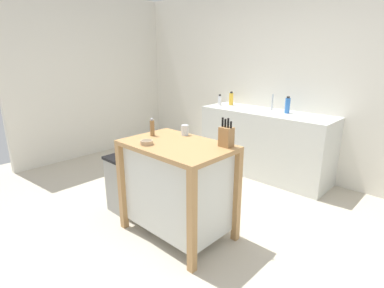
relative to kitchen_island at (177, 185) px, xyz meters
The scene contains 14 objects.
ground_plane 0.51m from the kitchen_island, 10.41° to the left, with size 6.85×6.85×0.00m, color #BCB29E.
wall_back 2.38m from the kitchen_island, 88.47° to the left, with size 5.85×0.10×2.60m, color silver.
wall_left 3.09m from the kitchen_island, 163.92° to the left, with size 0.10×2.83×2.60m, color silver.
kitchen_island is the anchor object (origin of this frame).
knife_block 0.66m from the kitchen_island, 31.10° to the left, with size 0.11×0.09×0.25m.
bowl_ceramic_wide 0.50m from the kitchen_island, 129.22° to the right, with size 0.11×0.11×0.04m.
drinking_cup 0.54m from the kitchen_island, 119.91° to the left, with size 0.07×0.07×0.10m.
pepper_grinder 0.61m from the kitchen_island, behind, with size 0.04×0.04×0.18m.
trash_bin 0.77m from the kitchen_island, behind, with size 0.36×0.28×0.63m.
sink_counter 1.90m from the kitchen_island, 95.54° to the left, with size 1.84×0.60×0.92m.
sink_faucet 2.10m from the kitchen_island, 95.16° to the left, with size 0.02×0.02×0.22m.
bottle_dish_soap 2.22m from the kitchen_island, 113.31° to the left, with size 0.07×0.07×0.20m.
bottle_spray_cleaner 2.03m from the kitchen_island, 87.77° to the left, with size 0.07×0.07×0.22m.
bottle_hand_soap 2.15m from the kitchen_island, 117.68° to the left, with size 0.05×0.05×0.16m.
Camera 1 is at (1.80, -1.79, 1.69)m, focal length 28.09 mm.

